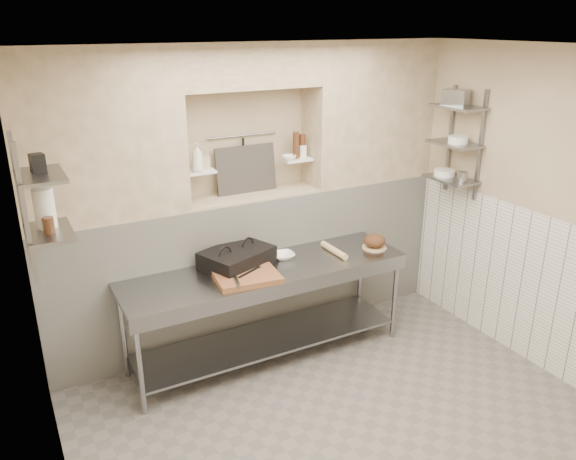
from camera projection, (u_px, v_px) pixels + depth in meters
floor at (349, 432)px, 4.37m from camera, size 4.00×3.90×0.10m
ceiling at (367, 40)px, 3.36m from camera, size 4.00×3.90×0.10m
wall_left at (36, 336)px, 2.96m from camera, size 0.10×3.90×2.80m
wall_right at (556, 216)px, 4.77m from camera, size 0.10×3.90×2.80m
wall_back at (240, 190)px, 5.52m from camera, size 4.00×0.10×2.80m
backwall_lower at (253, 264)px, 5.56m from camera, size 4.00×0.40×1.40m
alcove_sill at (251, 195)px, 5.31m from camera, size 1.30×0.40×0.02m
backwall_pillar_left at (98, 136)px, 4.48m from camera, size 1.35×0.40×1.40m
backwall_pillar_right at (369, 112)px, 5.65m from camera, size 1.35×0.40×1.40m
backwall_header at (248, 65)px, 4.89m from camera, size 1.30×0.40×0.40m
wainscot_left at (67, 439)px, 3.23m from camera, size 0.02×3.90×1.40m
wainscot_right at (538, 291)px, 4.99m from camera, size 0.02×3.90×1.40m
alcove_shelf_left at (199, 172)px, 4.98m from camera, size 0.28×0.16×0.02m
alcove_shelf_right at (297, 160)px, 5.43m from camera, size 0.28×0.16×0.02m
utensil_rail at (242, 136)px, 5.26m from camera, size 0.70×0.02×0.02m
hanging_steel at (243, 154)px, 5.30m from camera, size 0.02×0.02×0.30m
splash_panel at (246, 169)px, 5.31m from camera, size 0.60×0.08×0.45m
shelf_rail_left_a at (20, 199)px, 3.88m from camera, size 0.03×0.03×0.95m
shelf_rail_left_b at (25, 216)px, 3.55m from camera, size 0.03×0.03×0.95m
wall_shelf_left_lower at (49, 232)px, 3.85m from camera, size 0.30×0.50×0.02m
wall_shelf_left_upper at (40, 176)px, 3.71m from camera, size 0.30×0.50×0.03m
shelf_rail_right_a at (450, 139)px, 5.61m from camera, size 0.03×0.03×1.05m
shelf_rail_right_b at (480, 146)px, 5.28m from camera, size 0.03×0.03×1.05m
wall_shelf_right_lower at (451, 179)px, 5.51m from camera, size 0.30×0.50×0.02m
wall_shelf_right_mid at (454, 144)px, 5.39m from camera, size 0.30×0.50×0.02m
wall_shelf_right_upper at (458, 107)px, 5.27m from camera, size 0.30×0.50×0.03m
prep_table at (268, 295)px, 5.06m from camera, size 2.60×0.70×0.90m
panini_press at (237, 258)px, 4.99m from camera, size 0.71×0.62×0.16m
cutting_board at (247, 277)px, 4.74m from camera, size 0.57×0.43×0.05m
knife_blade at (250, 272)px, 4.78m from camera, size 0.28×0.16×0.01m
tongs at (236, 279)px, 4.64m from camera, size 0.09×0.29×0.03m
mixing_bowl at (283, 256)px, 5.18m from camera, size 0.22×0.22×0.05m
rolling_pin at (334, 250)px, 5.29m from camera, size 0.06×0.39×0.06m
bread_board at (374, 247)px, 5.42m from camera, size 0.23×0.23×0.01m
bread_loaf at (375, 241)px, 5.39m from camera, size 0.21×0.21×0.13m
bottle_soap at (197, 158)px, 4.89m from camera, size 0.10×0.10×0.25m
jar_alcove at (204, 162)px, 5.01m from camera, size 0.08×0.08×0.12m
bowl_alcove at (289, 158)px, 5.36m from camera, size 0.14×0.14×0.04m
condiment_a at (302, 146)px, 5.42m from camera, size 0.06×0.06×0.23m
condiment_b at (296, 145)px, 5.38m from camera, size 0.06×0.06×0.25m
condiment_c at (303, 151)px, 5.43m from camera, size 0.07×0.07×0.12m
jug_left at (45, 208)px, 3.85m from camera, size 0.14×0.14×0.28m
jar_left at (49, 225)px, 3.78m from camera, size 0.07×0.07×0.11m
box_left_upper at (38, 163)px, 3.72m from camera, size 0.10×0.10×0.12m
bowl_right at (444, 173)px, 5.58m from camera, size 0.20×0.20×0.06m
canister_right at (462, 177)px, 5.37m from camera, size 0.10×0.10×0.10m
bowl_right_mid at (458, 140)px, 5.34m from camera, size 0.19×0.19×0.07m
basket_right at (456, 97)px, 5.27m from camera, size 0.26×0.28×0.14m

